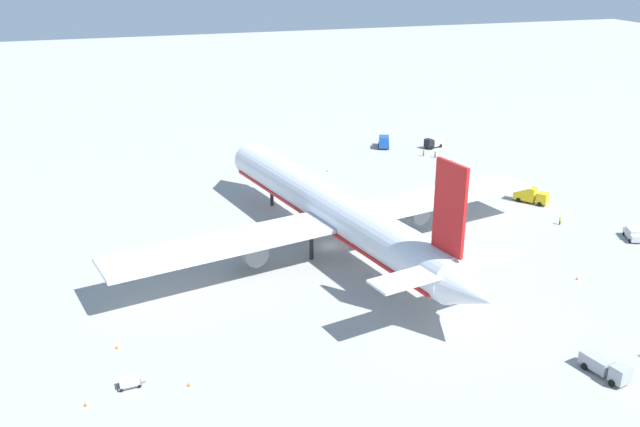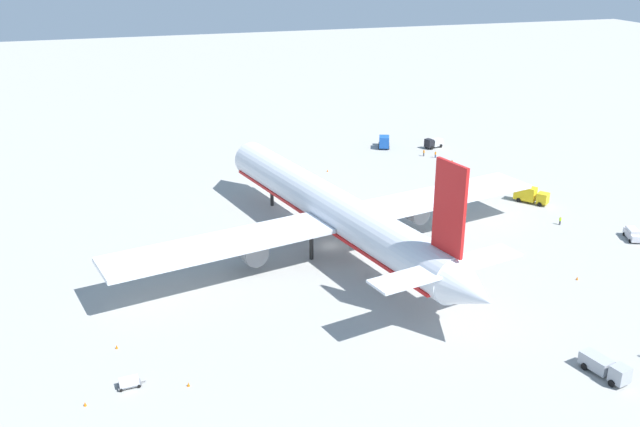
{
  "view_description": "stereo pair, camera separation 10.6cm",
  "coord_description": "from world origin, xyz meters",
  "px_view_note": "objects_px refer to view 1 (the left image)",
  "views": [
    {
      "loc": [
        -106.37,
        34.85,
        50.18
      ],
      "look_at": [
        0.44,
        1.69,
        6.06
      ],
      "focal_mm": 39.09,
      "sensor_mm": 36.0,
      "label": 1
    },
    {
      "loc": [
        -106.4,
        34.75,
        50.18
      ],
      "look_at": [
        0.44,
        1.69,
        6.06
      ],
      "focal_mm": 39.09,
      "sensor_mm": 36.0,
      "label": 2
    }
  ],
  "objects_px": {
    "traffic_cone_1": "(117,347)",
    "service_truck_0": "(530,195)",
    "ground_worker_1": "(560,221)",
    "traffic_cone_0": "(577,278)",
    "traffic_cone_2": "(327,171)",
    "baggage_cart_2": "(129,382)",
    "service_van": "(633,234)",
    "traffic_cone_4": "(85,404)",
    "service_truck_4": "(384,141)",
    "ground_worker_2": "(452,163)",
    "ground_worker_0": "(424,153)",
    "traffic_cone_3": "(189,384)",
    "service_truck_1": "(433,143)",
    "baggage_cart_1": "(521,186)",
    "airliner": "(333,210)",
    "service_truck_2": "(605,367)",
    "ground_worker_3": "(435,154)"
  },
  "relations": [
    {
      "from": "baggage_cart_2",
      "to": "ground_worker_0",
      "type": "relative_size",
      "value": 2.0
    },
    {
      "from": "ground_worker_0",
      "to": "traffic_cone_0",
      "type": "xyz_separation_m",
      "value": [
        -68.95,
        5.73,
        -0.59
      ]
    },
    {
      "from": "baggage_cart_2",
      "to": "traffic_cone_3",
      "type": "xyz_separation_m",
      "value": [
        -2.01,
        -6.82,
        -0.37
      ]
    },
    {
      "from": "ground_worker_2",
      "to": "service_truck_2",
      "type": "bearing_deg",
      "value": 165.38
    },
    {
      "from": "ground_worker_1",
      "to": "traffic_cone_4",
      "type": "relative_size",
      "value": 2.95
    },
    {
      "from": "service_van",
      "to": "traffic_cone_2",
      "type": "relative_size",
      "value": 9.34
    },
    {
      "from": "baggage_cart_1",
      "to": "traffic_cone_1",
      "type": "relative_size",
      "value": 4.93
    },
    {
      "from": "service_truck_4",
      "to": "service_truck_1",
      "type": "bearing_deg",
      "value": -107.37
    },
    {
      "from": "traffic_cone_4",
      "to": "traffic_cone_1",
      "type": "bearing_deg",
      "value": -18.84
    },
    {
      "from": "ground_worker_2",
      "to": "traffic_cone_0",
      "type": "bearing_deg",
      "value": 171.99
    },
    {
      "from": "service_truck_2",
      "to": "traffic_cone_0",
      "type": "bearing_deg",
      "value": -29.5
    },
    {
      "from": "baggage_cart_2",
      "to": "ground_worker_2",
      "type": "relative_size",
      "value": 1.99
    },
    {
      "from": "service_truck_0",
      "to": "traffic_cone_0",
      "type": "height_order",
      "value": "service_truck_0"
    },
    {
      "from": "ground_worker_0",
      "to": "traffic_cone_4",
      "type": "relative_size",
      "value": 3.1
    },
    {
      "from": "traffic_cone_0",
      "to": "traffic_cone_4",
      "type": "relative_size",
      "value": 1.0
    },
    {
      "from": "service_truck_4",
      "to": "baggage_cart_2",
      "type": "distance_m",
      "value": 110.66
    },
    {
      "from": "traffic_cone_0",
      "to": "traffic_cone_2",
      "type": "bearing_deg",
      "value": 18.08
    },
    {
      "from": "ground_worker_1",
      "to": "traffic_cone_2",
      "type": "height_order",
      "value": "ground_worker_1"
    },
    {
      "from": "baggage_cart_2",
      "to": "ground_worker_1",
      "type": "distance_m",
      "value": 85.31
    },
    {
      "from": "baggage_cart_2",
      "to": "ground_worker_0",
      "type": "distance_m",
      "value": 107.53
    },
    {
      "from": "service_truck_1",
      "to": "ground_worker_2",
      "type": "distance_m",
      "value": 16.43
    },
    {
      "from": "traffic_cone_2",
      "to": "service_truck_1",
      "type": "bearing_deg",
      "value": -71.3
    },
    {
      "from": "airliner",
      "to": "ground_worker_2",
      "type": "xyz_separation_m",
      "value": [
        35.88,
        -41.38,
        -6.24
      ]
    },
    {
      "from": "ground_worker_0",
      "to": "traffic_cone_4",
      "type": "xyz_separation_m",
      "value": [
        -79.45,
        80.0,
        -0.59
      ]
    },
    {
      "from": "traffic_cone_4",
      "to": "service_truck_4",
      "type": "bearing_deg",
      "value": -39.38
    },
    {
      "from": "baggage_cart_2",
      "to": "ground_worker_1",
      "type": "xyz_separation_m",
      "value": [
        28.67,
        -80.35,
        0.18
      ]
    },
    {
      "from": "service_truck_2",
      "to": "ground_worker_1",
      "type": "xyz_separation_m",
      "value": [
        43.72,
        -24.29,
        -0.49
      ]
    },
    {
      "from": "ground_worker_1",
      "to": "traffic_cone_0",
      "type": "height_order",
      "value": "ground_worker_1"
    },
    {
      "from": "airliner",
      "to": "traffic_cone_0",
      "type": "relative_size",
      "value": 146.06
    },
    {
      "from": "ground_worker_0",
      "to": "traffic_cone_0",
      "type": "bearing_deg",
      "value": 175.25
    },
    {
      "from": "baggage_cart_1",
      "to": "baggage_cart_2",
      "type": "distance_m",
      "value": 97.51
    },
    {
      "from": "baggage_cart_2",
      "to": "ground_worker_1",
      "type": "bearing_deg",
      "value": -70.36
    },
    {
      "from": "ground_worker_3",
      "to": "traffic_cone_1",
      "type": "distance_m",
      "value": 102.32
    },
    {
      "from": "baggage_cart_1",
      "to": "ground_worker_3",
      "type": "xyz_separation_m",
      "value": [
        26.51,
        7.48,
        0.16
      ]
    },
    {
      "from": "ground_worker_1",
      "to": "traffic_cone_2",
      "type": "relative_size",
      "value": 2.95
    },
    {
      "from": "ground_worker_2",
      "to": "traffic_cone_3",
      "type": "distance_m",
      "value": 98.84
    },
    {
      "from": "service_truck_1",
      "to": "baggage_cart_1",
      "type": "relative_size",
      "value": 2.0
    },
    {
      "from": "service_truck_4",
      "to": "baggage_cart_2",
      "type": "xyz_separation_m",
      "value": [
        -87.05,
        68.3,
        -1.07
      ]
    },
    {
      "from": "ground_worker_0",
      "to": "traffic_cone_3",
      "type": "distance_m",
      "value": 104.41
    },
    {
      "from": "service_truck_4",
      "to": "service_van",
      "type": "xyz_separation_m",
      "value": [
        -68.07,
        -20.36,
        -0.68
      ]
    },
    {
      "from": "traffic_cone_2",
      "to": "baggage_cart_2",
      "type": "bearing_deg",
      "value": 146.28
    },
    {
      "from": "airliner",
      "to": "ground_worker_1",
      "type": "relative_size",
      "value": 49.47
    },
    {
      "from": "ground_worker_3",
      "to": "traffic_cone_0",
      "type": "relative_size",
      "value": 2.99
    },
    {
      "from": "traffic_cone_1",
      "to": "service_truck_0",
      "type": "bearing_deg",
      "value": -69.08
    },
    {
      "from": "service_van",
      "to": "traffic_cone_4",
      "type": "relative_size",
      "value": 9.34
    },
    {
      "from": "ground_worker_1",
      "to": "traffic_cone_0",
      "type": "xyz_separation_m",
      "value": [
        -20.5,
        11.15,
        -0.55
      ]
    },
    {
      "from": "service_van",
      "to": "traffic_cone_2",
      "type": "distance_m",
      "value": 66.91
    },
    {
      "from": "traffic_cone_1",
      "to": "traffic_cone_0",
      "type": "bearing_deg",
      "value": -90.79
    },
    {
      "from": "service_truck_2",
      "to": "traffic_cone_2",
      "type": "height_order",
      "value": "service_truck_2"
    },
    {
      "from": "ground_worker_2",
      "to": "baggage_cart_2",
      "type": "bearing_deg",
      "value": 130.88
    }
  ]
}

